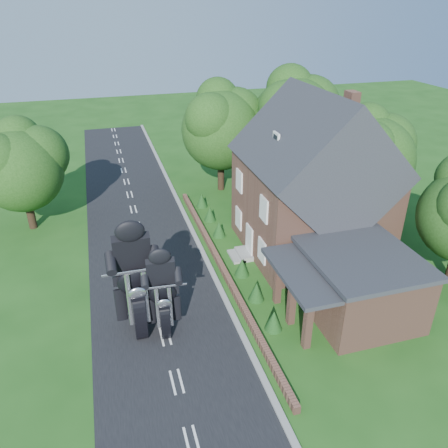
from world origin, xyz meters
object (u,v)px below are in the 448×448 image
object	(u,v)px
garden_wall	(221,266)
house	(312,186)
motorcycle_follow	(139,313)
motorcycle_lead	(164,318)
annex	(356,283)

from	to	relation	value
garden_wall	house	size ratio (longest dim) A/B	2.15
motorcycle_follow	garden_wall	bearing A→B (deg)	-143.25
house	motorcycle_follow	world-z (taller)	house
motorcycle_lead	garden_wall	bearing A→B (deg)	-128.65
house	motorcycle_follow	distance (m)	13.07
garden_wall	motorcycle_follow	size ratio (longest dim) A/B	11.13
house	motorcycle_lead	world-z (taller)	house
motorcycle_lead	motorcycle_follow	xyz separation A→B (m)	(-1.18, 0.52, 0.20)
garden_wall	motorcycle_lead	xyz separation A→B (m)	(-4.21, -4.51, 0.52)
house	motorcycle_lead	bearing A→B (deg)	-152.08
house	motorcycle_follow	size ratio (longest dim) A/B	5.18
annex	motorcycle_follow	size ratio (longest dim) A/B	3.57
house	motorcycle_lead	size ratio (longest dim) A/B	6.64
garden_wall	motorcycle_lead	distance (m)	6.20
garden_wall	house	world-z (taller)	house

